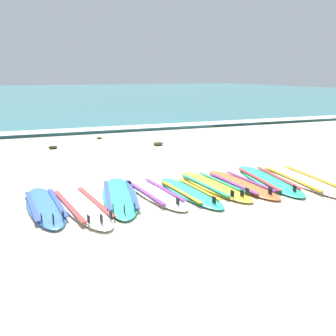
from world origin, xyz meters
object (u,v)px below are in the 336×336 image
Objects in this scene: surfboard_0 at (45,206)px; surfboard_4 at (189,192)px; surfboard_2 at (120,196)px; surfboard_3 at (155,193)px; surfboard_7 at (268,180)px; surfboard_6 at (241,184)px; surfboard_1 at (82,205)px; surfboard_5 at (213,185)px; surfboard_8 at (301,179)px.

surfboard_0 is 1.05× the size of surfboard_4.
surfboard_2 is 0.60m from surfboard_3.
surfboard_0 is 4.10m from surfboard_7.
surfboard_1 is at bearing -177.51° from surfboard_6.
surfboard_0 is 0.90× the size of surfboard_1.
surfboard_2 is at bearing 177.01° from surfboard_6.
surfboard_8 is (1.78, -0.25, -0.00)m from surfboard_5.
surfboard_1 and surfboard_3 have the same top height.
surfboard_0 is at bearing -179.65° from surfboard_3.
surfboard_5 and surfboard_6 have the same top height.
surfboard_1 is 4.18m from surfboard_8.
surfboard_2 is (0.67, 0.25, 0.00)m from surfboard_1.
surfboard_5 is (1.73, -0.02, 0.00)m from surfboard_2.
surfboard_6 is at bearing -2.99° from surfboard_2.
surfboard_2 is 0.99× the size of surfboard_7.
surfboard_1 and surfboard_5 have the same top height.
surfboard_7 is at bearing -0.40° from surfboard_3.
surfboard_8 is at bearing -1.13° from surfboard_4.
surfboard_7 is 0.91× the size of surfboard_8.
surfboard_0 and surfboard_4 have the same top height.
surfboard_5 and surfboard_7 have the same top height.
surfboard_0 is 0.90× the size of surfboard_2.
surfboard_6 is 1.26m from surfboard_8.
surfboard_8 is at bearing -2.63° from surfboard_0.
surfboard_2 is at bearing 2.88° from surfboard_0.
surfboard_3 is 1.14m from surfboard_5.
surfboard_1 and surfboard_2 have the same top height.
surfboard_6 is at bearing 2.49° from surfboard_1.
surfboard_3 is 2.93m from surfboard_8.
surfboard_6 is at bearing -2.35° from surfboard_3.
surfboard_8 is at bearing -0.44° from surfboard_1.
surfboard_0 is 0.95× the size of surfboard_5.
surfboard_7 is at bearing -1.30° from surfboard_2.
surfboard_4 is 1.11m from surfboard_6.
surfboard_4 is (0.57, -0.18, 0.00)m from surfboard_3.
surfboard_7 is (2.30, -0.02, -0.00)m from surfboard_3.
surfboard_7 is at bearing -0.07° from surfboard_0.
surfboard_6 and surfboard_8 have the same top height.
surfboard_2 is 2.90m from surfboard_7.
surfboard_3 is (0.59, -0.05, -0.00)m from surfboard_2.
surfboard_1 and surfboard_7 have the same top height.
surfboard_5 is (1.14, 0.03, 0.00)m from surfboard_3.
surfboard_1 is 0.99× the size of surfboard_7.
surfboard_7 is (1.16, -0.04, -0.00)m from surfboard_5.
surfboard_4 and surfboard_5 have the same top height.
surfboard_6 is at bearing -0.95° from surfboard_0.
surfboard_0 is at bearing 175.88° from surfboard_4.
surfboard_5 is at bearing -0.79° from surfboard_2.
surfboard_1 is 1.10× the size of surfboard_6.
surfboard_2 is at bearing 175.23° from surfboard_3.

